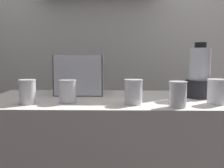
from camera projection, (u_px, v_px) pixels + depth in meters
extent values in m
cube|color=silver|center=(114.00, 41.00, 2.21)|extent=(2.60, 0.04, 2.50)
cube|color=white|center=(80.00, 94.00, 1.64)|extent=(0.29, 0.21, 0.01)
cube|color=white|center=(78.00, 76.00, 1.53)|extent=(0.29, 0.01, 0.24)
cube|color=white|center=(82.00, 73.00, 1.73)|extent=(0.29, 0.01, 0.24)
cube|color=white|center=(57.00, 75.00, 1.63)|extent=(0.01, 0.21, 0.24)
cube|color=white|center=(103.00, 75.00, 1.63)|extent=(0.01, 0.21, 0.24)
cone|color=orange|center=(76.00, 91.00, 1.64)|extent=(0.04, 0.18, 0.02)
cone|color=orange|center=(89.00, 90.00, 1.64)|extent=(0.08, 0.15, 0.03)
cone|color=orange|center=(84.00, 90.00, 1.65)|extent=(0.15, 0.13, 0.03)
cone|color=orange|center=(71.00, 90.00, 1.65)|extent=(0.06, 0.15, 0.03)
cone|color=orange|center=(72.00, 87.00, 1.62)|extent=(0.05, 0.15, 0.03)
cone|color=orange|center=(76.00, 85.00, 1.63)|extent=(0.12, 0.14, 0.03)
cone|color=orange|center=(82.00, 85.00, 1.66)|extent=(0.13, 0.11, 0.03)
cone|color=orange|center=(87.00, 87.00, 1.64)|extent=(0.10, 0.17, 0.02)
cone|color=orange|center=(89.00, 81.00, 1.65)|extent=(0.15, 0.09, 0.03)
cylinder|color=black|center=(199.00, 89.00, 1.51)|extent=(0.15, 0.15, 0.10)
cylinder|color=silver|center=(200.00, 64.00, 1.49)|extent=(0.12, 0.12, 0.18)
cylinder|color=yellow|center=(199.00, 76.00, 1.50)|extent=(0.10, 0.10, 0.04)
cylinder|color=black|center=(201.00, 45.00, 1.48)|extent=(0.06, 0.06, 0.03)
cylinder|color=white|center=(27.00, 92.00, 1.31)|extent=(0.08, 0.08, 0.11)
cylinder|color=orange|center=(28.00, 95.00, 1.31)|extent=(0.07, 0.07, 0.09)
cylinder|color=white|center=(27.00, 80.00, 1.31)|extent=(0.08, 0.08, 0.01)
cylinder|color=white|center=(68.00, 92.00, 1.34)|extent=(0.09, 0.09, 0.11)
cylinder|color=orange|center=(68.00, 97.00, 1.34)|extent=(0.08, 0.08, 0.06)
cylinder|color=white|center=(67.00, 80.00, 1.34)|extent=(0.09, 0.09, 0.01)
cylinder|color=white|center=(133.00, 92.00, 1.31)|extent=(0.09, 0.09, 0.12)
cylinder|color=maroon|center=(133.00, 95.00, 1.31)|extent=(0.08, 0.08, 0.09)
cylinder|color=white|center=(134.00, 80.00, 1.30)|extent=(0.09, 0.09, 0.01)
cylinder|color=white|center=(178.00, 95.00, 1.23)|extent=(0.08, 0.08, 0.11)
cylinder|color=maroon|center=(178.00, 98.00, 1.23)|extent=(0.07, 0.07, 0.09)
cylinder|color=white|center=(178.00, 82.00, 1.23)|extent=(0.08, 0.08, 0.01)
cylinder|color=white|center=(217.00, 92.00, 1.31)|extent=(0.09, 0.09, 0.12)
cylinder|color=orange|center=(217.00, 94.00, 1.31)|extent=(0.08, 0.08, 0.10)
cylinder|color=white|center=(217.00, 80.00, 1.30)|extent=(0.10, 0.10, 0.01)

